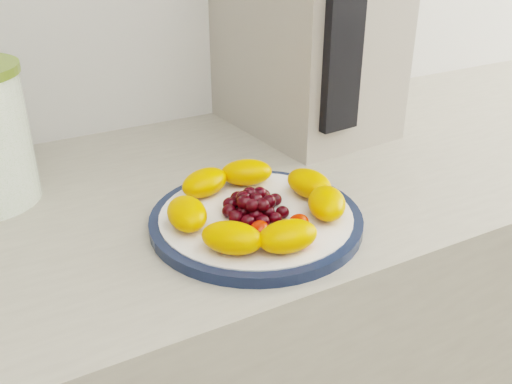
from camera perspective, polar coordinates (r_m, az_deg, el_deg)
plate_rim at (r=0.76m, az=0.00°, el=-2.84°), size 0.28×0.28×0.01m
plate_face at (r=0.76m, az=0.00°, el=-2.77°), size 0.26×0.26×0.02m
appliance_body at (r=1.06m, az=5.04°, el=16.65°), size 0.25×0.33×0.39m
appliance_panel at (r=0.91m, az=8.70°, el=14.94°), size 0.07×0.03×0.29m
fruit_plate at (r=0.75m, az=0.15°, el=-1.23°), size 0.24×0.24×0.04m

